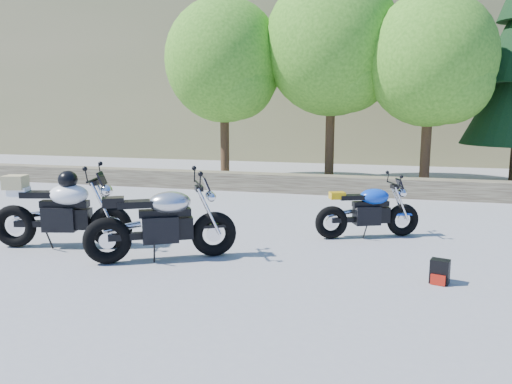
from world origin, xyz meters
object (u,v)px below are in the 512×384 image
silver_bike (163,224)px  blue_bike (369,212)px  backpack (440,272)px  white_bike (61,210)px

silver_bike → blue_bike: (2.99, 2.21, -0.09)m
silver_bike → backpack: size_ratio=6.46×
silver_bike → backpack: bearing=-29.6°
silver_bike → white_bike: size_ratio=0.91×
silver_bike → backpack: 4.05m
backpack → white_bike: bearing=-166.6°
white_bike → blue_bike: white_bike is taller
white_bike → blue_bike: 5.33m
backpack → silver_bike: bearing=-164.8°
blue_bike → white_bike: bearing=178.6°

